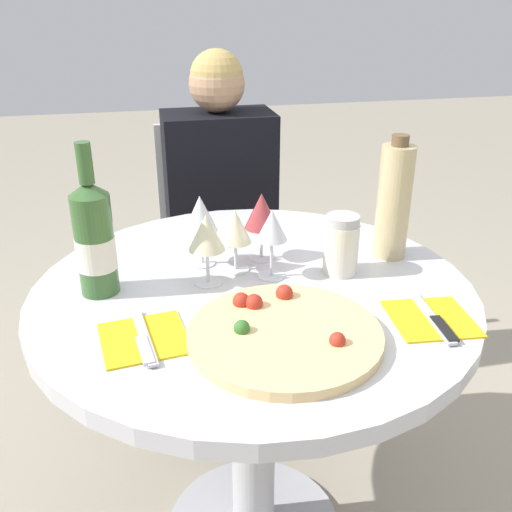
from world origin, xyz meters
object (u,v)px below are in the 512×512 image
object	(u,v)px
wine_bottle	(94,239)
tall_carafe	(394,201)
dining_table	(253,349)
pizza_large	(284,333)
chair_behind_diner	(219,258)
seated_diner	(225,256)

from	to	relation	value
wine_bottle	tall_carafe	bearing A→B (deg)	3.29
dining_table	pizza_large	world-z (taller)	pizza_large
chair_behind_diner	pizza_large	bearing A→B (deg)	88.04
dining_table	pizza_large	distance (m)	0.27
pizza_large	tall_carafe	distance (m)	0.46
dining_table	wine_bottle	world-z (taller)	wine_bottle
seated_diner	wine_bottle	world-z (taller)	seated_diner
dining_table	pizza_large	xyz separation A→B (m)	(0.01, -0.21, 0.17)
seated_diner	tall_carafe	world-z (taller)	seated_diner
wine_bottle	tall_carafe	xyz separation A→B (m)	(0.66, 0.04, 0.02)
dining_table	chair_behind_diner	size ratio (longest dim) A/B	1.04
chair_behind_diner	pizza_large	distance (m)	1.05
seated_diner	pizza_large	distance (m)	0.89
pizza_large	chair_behind_diner	bearing A→B (deg)	88.04
seated_diner	wine_bottle	bearing A→B (deg)	59.26
wine_bottle	dining_table	bearing A→B (deg)	-7.95
pizza_large	wine_bottle	xyz separation A→B (m)	(-0.32, 0.25, 0.11)
chair_behind_diner	pizza_large	world-z (taller)	chair_behind_diner
chair_behind_diner	dining_table	bearing A→B (deg)	86.75
wine_bottle	tall_carafe	distance (m)	0.66
tall_carafe	seated_diner	bearing A→B (deg)	117.91
chair_behind_diner	tall_carafe	distance (m)	0.89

